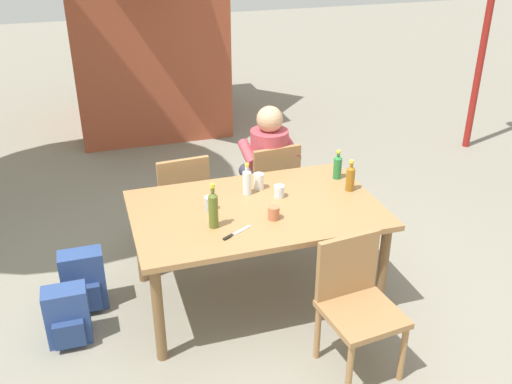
% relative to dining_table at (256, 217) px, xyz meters
% --- Properties ---
extents(ground_plane, '(24.00, 24.00, 0.00)m').
position_rel_dining_table_xyz_m(ground_plane, '(0.00, 0.00, -0.68)').
color(ground_plane, gray).
extents(dining_table, '(1.73, 1.07, 0.76)m').
position_rel_dining_table_xyz_m(dining_table, '(0.00, 0.00, 0.00)').
color(dining_table, '#A37547').
rests_on(dining_table, ground_plane).
extents(chair_far_right, '(0.48, 0.48, 0.87)m').
position_rel_dining_table_xyz_m(chair_far_right, '(0.40, 0.84, -0.19)').
color(chair_far_right, '#A37547').
rests_on(chair_far_right, ground_plane).
extents(chair_near_right, '(0.49, 0.49, 0.87)m').
position_rel_dining_table_xyz_m(chair_near_right, '(0.38, -0.84, -0.19)').
color(chair_near_right, '#A37547').
rests_on(chair_near_right, ground_plane).
extents(chair_far_left, '(0.47, 0.47, 0.87)m').
position_rel_dining_table_xyz_m(chair_far_left, '(-0.38, 0.84, -0.19)').
color(chair_far_left, '#A37547').
rests_on(chair_far_left, ground_plane).
extents(person_in_white_shirt, '(0.47, 0.61, 1.18)m').
position_rel_dining_table_xyz_m(person_in_white_shirt, '(0.39, 0.94, -0.02)').
color(person_in_white_shirt, '#B7424C').
rests_on(person_in_white_shirt, ground_plane).
extents(bottle_amber, '(0.06, 0.06, 0.24)m').
position_rel_dining_table_xyz_m(bottle_amber, '(0.74, 0.05, 0.18)').
color(bottle_amber, '#996019').
rests_on(bottle_amber, dining_table).
extents(bottle_olive, '(0.06, 0.06, 0.31)m').
position_rel_dining_table_xyz_m(bottle_olive, '(-0.34, -0.17, 0.22)').
color(bottle_olive, '#566623').
rests_on(bottle_olive, dining_table).
extents(bottle_green, '(0.06, 0.06, 0.23)m').
position_rel_dining_table_xyz_m(bottle_green, '(0.74, 0.27, 0.18)').
color(bottle_green, '#287A38').
rests_on(bottle_green, dining_table).
extents(bottle_clear, '(0.06, 0.06, 0.24)m').
position_rel_dining_table_xyz_m(bottle_clear, '(-0.00, 0.22, 0.18)').
color(bottle_clear, white).
rests_on(bottle_clear, dining_table).
extents(cup_terracotta, '(0.08, 0.08, 0.09)m').
position_rel_dining_table_xyz_m(cup_terracotta, '(0.06, -0.19, 0.13)').
color(cup_terracotta, '#BC6B47').
rests_on(cup_terracotta, dining_table).
extents(cup_glass, '(0.08, 0.08, 0.09)m').
position_rel_dining_table_xyz_m(cup_glass, '(0.21, 0.10, 0.12)').
color(cup_glass, silver).
rests_on(cup_glass, dining_table).
extents(cup_white, '(0.08, 0.08, 0.12)m').
position_rel_dining_table_xyz_m(cup_white, '(0.11, 0.28, 0.14)').
color(cup_white, white).
rests_on(cup_white, dining_table).
extents(cup_steel, '(0.07, 0.07, 0.10)m').
position_rel_dining_table_xyz_m(cup_steel, '(-0.32, 0.07, 0.13)').
color(cup_steel, '#B2B7BC').
rests_on(cup_steel, dining_table).
extents(table_knife, '(0.22, 0.14, 0.01)m').
position_rel_dining_table_xyz_m(table_knife, '(-0.24, -0.31, 0.08)').
color(table_knife, silver).
rests_on(table_knife, dining_table).
extents(backpack_by_near_side, '(0.28, 0.23, 0.41)m').
position_rel_dining_table_xyz_m(backpack_by_near_side, '(-1.35, -0.10, -0.48)').
color(backpack_by_near_side, '#2D4784').
rests_on(backpack_by_near_side, ground_plane).
extents(backpack_by_far_side, '(0.30, 0.23, 0.46)m').
position_rel_dining_table_xyz_m(backpack_by_far_side, '(-1.22, 0.24, -0.45)').
color(backpack_by_far_side, '#2D4784').
rests_on(backpack_by_far_side, ground_plane).
extents(brick_kiosk, '(2.08, 2.18, 2.60)m').
position_rel_dining_table_xyz_m(brick_kiosk, '(-0.20, 4.17, 0.69)').
color(brick_kiosk, '#9E472D').
rests_on(brick_kiosk, ground_plane).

